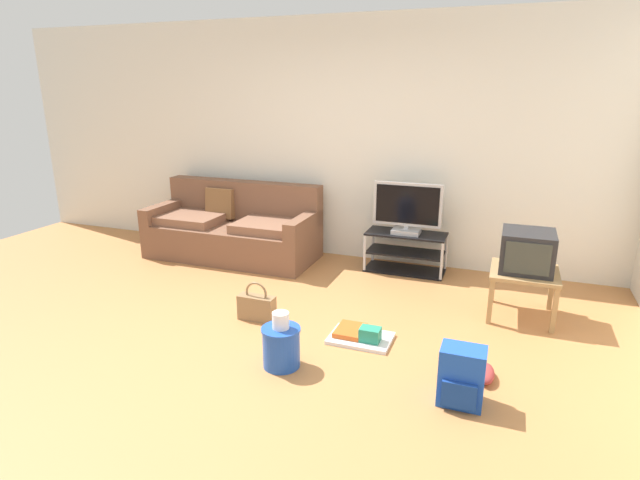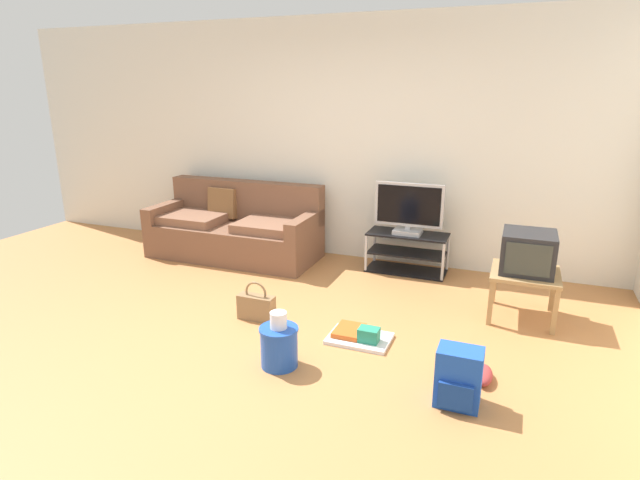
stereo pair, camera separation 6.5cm
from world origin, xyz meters
name	(u,v)px [view 1 (the left image)]	position (x,y,z in m)	size (l,w,h in m)	color
ground_plane	(253,347)	(0.00, 0.00, -0.01)	(9.00, 9.80, 0.02)	#B27542
wall_back	(349,141)	(0.00, 2.45, 1.35)	(9.00, 0.10, 2.70)	silver
couch	(234,230)	(-1.25, 1.92, 0.32)	(1.98, 0.85, 0.86)	brown
tv_stand	(405,252)	(0.77, 2.11, 0.22)	(0.85, 0.38, 0.43)	black
flat_tv	(407,209)	(0.77, 2.09, 0.71)	(0.73, 0.22, 0.55)	#B2B2B7
side_table	(524,277)	(1.96, 1.32, 0.37)	(0.56, 0.56, 0.43)	#9E7A4C
crt_tv	(527,251)	(1.96, 1.33, 0.60)	(0.43, 0.45, 0.34)	#232326
backpack	(462,377)	(1.60, -0.21, 0.19)	(0.28, 0.27, 0.39)	blue
handbag	(257,307)	(-0.18, 0.43, 0.12)	(0.33, 0.12, 0.35)	olive
cleaning_bucket	(281,344)	(0.34, -0.19, 0.18)	(0.28, 0.28, 0.42)	blue
sneakers_pair	(471,371)	(1.64, 0.14, 0.04)	(0.34, 0.27, 0.09)	#993333
floor_tray	(360,335)	(0.76, 0.39, 0.04)	(0.49, 0.35, 0.14)	silver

